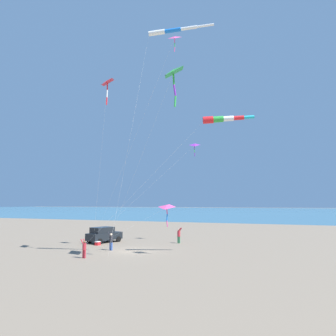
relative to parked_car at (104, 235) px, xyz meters
The scene contains 14 objects.
ground_plane 7.80m from the parked_car, 54.66° to the left, with size 600.00×600.00×0.00m, color #756654.
ocean_water_strip 160.65m from the parked_car, behind, with size 240.00×600.00×0.01m, color #386B84.
parked_car is the anchor object (origin of this frame).
cooler_box 2.45m from the parked_car, 16.06° to the left, with size 0.62×0.42×0.42m.
person_adult_flyer 6.33m from the parked_car, 39.02° to the left, with size 0.52×0.62×1.84m.
person_child_green_jacket 9.11m from the parked_car, 106.55° to the left, with size 0.46×0.57×1.83m.
person_child_grey_jacket 10.38m from the parked_car, 23.31° to the left, with size 0.42×0.52×1.63m.
kite_delta_blue_topmost 17.94m from the parked_car, 31.99° to the left, with size 7.09×6.20×16.94m.
kite_delta_red_high_left 15.63m from the parked_car, 112.09° to the left, with size 4.20×13.07×12.34m.
kite_delta_green_low_center 12.21m from the parked_car, 61.20° to the left, with size 3.95×10.41×4.70m.
kite_windsock_small_distant 19.82m from the parked_car, 72.64° to the left, with size 3.42×16.66×12.82m.
kite_windsock_magenta_far_left 23.88m from the parked_car, 55.05° to the left, with size 1.40×9.69×20.40m.
kite_delta_checkered_midright 21.18m from the parked_car, 53.14° to the left, with size 5.84×10.31×16.25m.
kite_delta_purple_drifting 23.63m from the parked_car, 68.65° to the left, with size 4.94×12.93×22.19m.
Camera 1 is at (27.54, 13.98, 4.74)m, focal length 32.18 mm.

